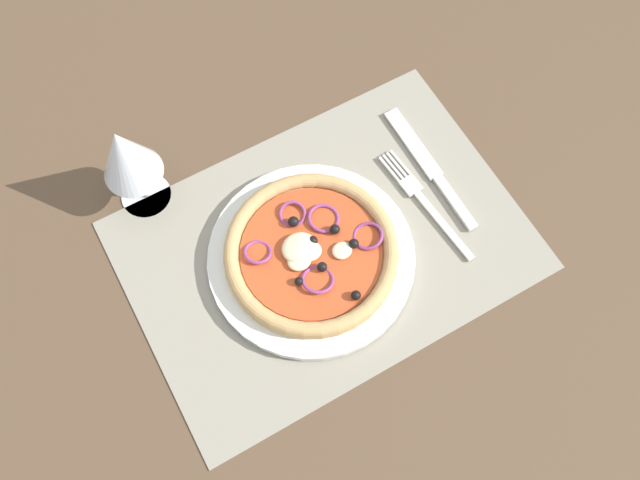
{
  "coord_description": "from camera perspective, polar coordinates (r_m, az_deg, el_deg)",
  "views": [
    {
      "loc": [
        -16.41,
        -27.82,
        77.91
      ],
      "look_at": [
        -0.74,
        0.0,
        2.63
      ],
      "focal_mm": 37.88,
      "sensor_mm": 36.0,
      "label": 1
    }
  ],
  "objects": [
    {
      "name": "plate",
      "position": [
        0.83,
        -0.73,
        -1.5
      ],
      "size": [
        25.44,
        25.44,
        1.23
      ],
      "primitive_type": "cylinder",
      "color": "silver",
      "rests_on": "placemat"
    },
    {
      "name": "placemat",
      "position": [
        0.84,
        0.44,
        -0.42
      ],
      "size": [
        48.49,
        34.15,
        0.4
      ],
      "primitive_type": "cube",
      "color": "gray",
      "rests_on": "ground_plane"
    },
    {
      "name": "fork",
      "position": [
        0.87,
        8.61,
        3.44
      ],
      "size": [
        3.07,
        18.06,
        0.44
      ],
      "rotation": [
        0.0,
        0.0,
        1.66
      ],
      "color": "silver",
      "rests_on": "placemat"
    },
    {
      "name": "ground_plane",
      "position": [
        0.85,
        0.43,
        -0.78
      ],
      "size": [
        190.0,
        140.0,
        2.4
      ],
      "primitive_type": "cube",
      "color": "brown"
    },
    {
      "name": "pizza",
      "position": [
        0.81,
        -0.74,
        -1.03
      ],
      "size": [
        21.09,
        21.09,
        2.63
      ],
      "color": "tan",
      "rests_on": "plate"
    },
    {
      "name": "wine_glass",
      "position": [
        0.82,
        -16.07,
        6.8
      ],
      "size": [
        7.2,
        7.2,
        14.9
      ],
      "color": "silver",
      "rests_on": "ground_plane"
    },
    {
      "name": "knife",
      "position": [
        0.9,
        9.23,
        6.15
      ],
      "size": [
        2.04,
        20.01,
        0.62
      ],
      "rotation": [
        0.0,
        0.0,
        1.57
      ],
      "color": "silver",
      "rests_on": "placemat"
    }
  ]
}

